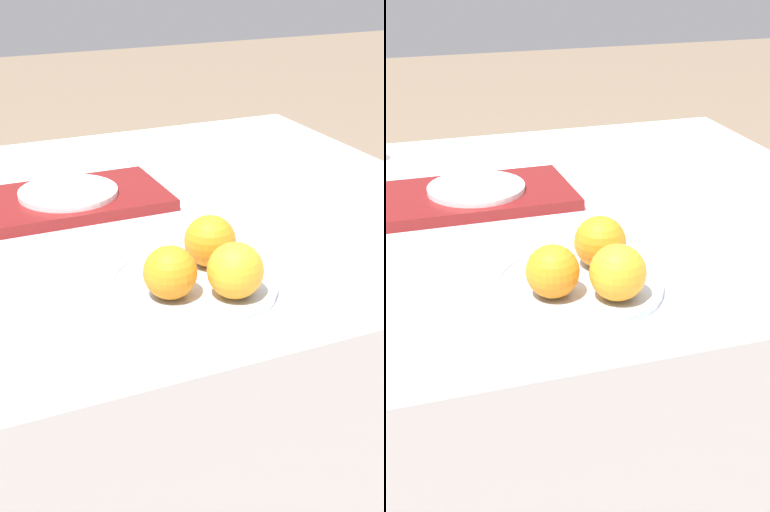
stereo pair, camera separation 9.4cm
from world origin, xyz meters
The scene contains 7 objects.
table centered at (0.00, 0.00, 0.36)m, with size 1.12×0.98×0.73m.
fruit_platter centered at (-0.03, -0.30, 0.74)m, with size 0.23×0.23×0.02m.
orange_0 centered at (-0.08, -0.33, 0.77)m, with size 0.07×0.07×0.07m.
orange_1 centered at (0.01, -0.26, 0.78)m, with size 0.07×0.07×0.07m.
orange_2 centered at (0.00, -0.36, 0.78)m, with size 0.07×0.07×0.07m.
serving_tray centered at (-0.10, 0.07, 0.74)m, with size 0.34×0.20×0.02m.
side_plate centered at (-0.10, 0.07, 0.75)m, with size 0.17×0.17×0.01m.
Camera 2 is at (-0.29, -1.11, 1.18)m, focal length 50.00 mm.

